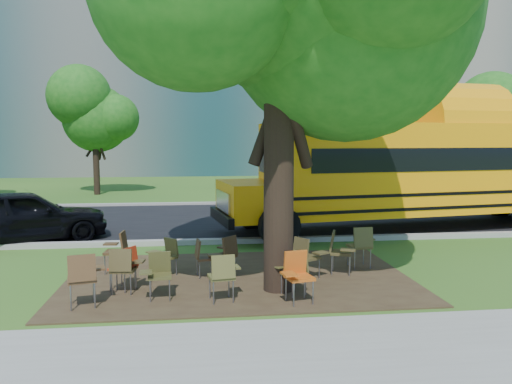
{
  "coord_description": "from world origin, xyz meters",
  "views": [
    {
      "loc": [
        0.17,
        -10.55,
        2.88
      ],
      "look_at": [
        1.84,
        3.56,
        1.36
      ],
      "focal_mm": 35.0,
      "sensor_mm": 36.0,
      "label": 1
    }
  ],
  "objects": [
    {
      "name": "ground",
      "position": [
        0.0,
        0.0,
        0.0
      ],
      "size": [
        160.0,
        160.0,
        0.0
      ],
      "primitive_type": "plane",
      "color": "#27551A",
      "rests_on": "ground"
    },
    {
      "name": "dirt_patch",
      "position": [
        1.0,
        -0.5,
        0.01
      ],
      "size": [
        7.0,
        4.5,
        0.03
      ],
      "primitive_type": "cube",
      "color": "#382819",
      "rests_on": "ground"
    },
    {
      "name": "asphalt_road",
      "position": [
        0.0,
        7.0,
        0.02
      ],
      "size": [
        80.0,
        8.0,
        0.04
      ],
      "primitive_type": "cube",
      "color": "black",
      "rests_on": "ground"
    },
    {
      "name": "kerb_near",
      "position": [
        0.0,
        3.0,
        0.07
      ],
      "size": [
        80.0,
        0.25,
        0.14
      ],
      "primitive_type": "cube",
      "color": "gray",
      "rests_on": "ground"
    },
    {
      "name": "kerb_far",
      "position": [
        0.0,
        11.1,
        0.07
      ],
      "size": [
        80.0,
        0.25,
        0.14
      ],
      "primitive_type": "cube",
      "color": "gray",
      "rests_on": "ground"
    },
    {
      "name": "building_main",
      "position": [
        -8.0,
        36.0,
        11.0
      ],
      "size": [
        38.0,
        16.0,
        22.0
      ],
      "primitive_type": "cube",
      "color": "#63625E",
      "rests_on": "ground"
    },
    {
      "name": "building_right",
      "position": [
        24.0,
        38.0,
        12.5
      ],
      "size": [
        30.0,
        16.0,
        25.0
      ],
      "primitive_type": "cube",
      "color": "gray",
      "rests_on": "ground"
    },
    {
      "name": "bg_tree_2",
      "position": [
        -5.0,
        16.0,
        4.21
      ],
      "size": [
        4.8,
        4.8,
        6.62
      ],
      "color": "black",
      "rests_on": "ground"
    },
    {
      "name": "bg_tree_3",
      "position": [
        8.0,
        14.0,
        5.03
      ],
      "size": [
        5.6,
        5.6,
        7.84
      ],
      "color": "black",
      "rests_on": "ground"
    },
    {
      "name": "school_bus",
      "position": [
        8.26,
        4.74,
        1.94
      ],
      "size": [
        13.95,
        5.0,
        3.35
      ],
      "rotation": [
        0.0,
        0.0,
        0.16
      ],
      "color": "#FF9B08",
      "rests_on": "ground"
    },
    {
      "name": "chair_0",
      "position": [
        -1.76,
        -2.03,
        0.6
      ],
      "size": [
        0.66,
        0.7,
        0.97
      ],
      "rotation": [
        0.0,
        0.0,
        0.25
      ],
      "color": "#50351C",
      "rests_on": "ground"
    },
    {
      "name": "chair_1",
      "position": [
        -1.2,
        -1.32,
        0.55
      ],
      "size": [
        0.62,
        0.52,
        0.89
      ],
      "rotation": [
        0.0,
        0.0,
        -0.11
      ],
      "color": "#453A1D",
      "rests_on": "ground"
    },
    {
      "name": "chair_2",
      "position": [
        -1.19,
        -1.1,
        0.53
      ],
      "size": [
        0.57,
        0.72,
        0.86
      ],
      "rotation": [
        0.0,
        0.0,
        1.05
      ],
      "color": "#AE2C12",
      "rests_on": "ground"
    },
    {
      "name": "chair_3",
      "position": [
        -0.55,
        -1.68,
        0.53
      ],
      "size": [
        0.56,
        0.53,
        0.86
      ],
      "rotation": [
        0.0,
        0.0,
        3.2
      ],
      "color": "#42401C",
      "rests_on": "ground"
    },
    {
      "name": "chair_4",
      "position": [
        0.6,
        -2.02,
        0.55
      ],
      "size": [
        0.6,
        0.6,
        0.89
      ],
      "rotation": [
        0.0,
        0.0,
        0.16
      ],
      "color": "brown",
      "rests_on": "ground"
    },
    {
      "name": "chair_5",
      "position": [
        1.88,
        -2.18,
        0.57
      ],
      "size": [
        0.62,
        0.64,
        0.92
      ],
      "rotation": [
        0.0,
        0.0,
        3.34
      ],
      "color": "#BA5113",
      "rests_on": "ground"
    },
    {
      "name": "chair_6",
      "position": [
        1.94,
        -1.71,
        0.5
      ],
      "size": [
        0.66,
        0.55,
        0.81
      ],
      "rotation": [
        0.0,
        0.0,
        2.08
      ],
      "color": "#4F4A22",
      "rests_on": "ground"
    },
    {
      "name": "chair_7",
      "position": [
        2.36,
        -0.78,
        0.55
      ],
      "size": [
        0.74,
        0.6,
        0.89
      ],
      "rotation": [
        0.0,
        0.0,
        -1.02
      ],
      "color": "#443B1D",
      "rests_on": "ground"
    },
    {
      "name": "chair_8",
      "position": [
        -1.54,
        0.21,
        0.56
      ],
      "size": [
        0.54,
        0.63,
        0.91
      ],
      "rotation": [
        0.0,
        0.0,
        1.49
      ],
      "color": "#432D17",
      "rests_on": "ground"
    },
    {
      "name": "chair_9",
      "position": [
        -0.49,
        -0.16,
        0.5
      ],
      "size": [
        0.69,
        0.55,
        0.81
      ],
      "rotation": [
        0.0,
        0.0,
        2.34
      ],
      "color": "#48441F",
      "rests_on": "ground"
    },
    {
      "name": "chair_10",
      "position": [
        0.28,
        -0.4,
        0.5
      ],
      "size": [
        0.55,
        0.55,
        0.82
      ],
      "rotation": [
        0.0,
        0.0,
        -1.41
      ],
      "color": "#4A311A",
      "rests_on": "ground"
    },
    {
      "name": "chair_11",
      "position": [
        0.74,
        -0.48,
        0.56
      ],
      "size": [
        0.62,
        0.78,
        0.91
      ],
      "rotation": [
        0.0,
        0.0,
        0.82
      ],
      "color": "#3D2915",
      "rests_on": "ground"
    },
    {
      "name": "chair_12",
      "position": [
        3.12,
        -0.48,
        0.58
      ],
      "size": [
        0.58,
        0.74,
        0.93
      ],
      "rotation": [
        0.0,
        0.0,
        4.37
      ],
      "color": "#483F1F",
      "rests_on": "ground"
    },
    {
      "name": "chair_13",
      "position": [
        3.78,
        -0.04,
        0.59
      ],
      "size": [
        0.63,
        0.61,
        0.96
      ],
      "rotation": [
        0.0,
        0.0,
        0.09
      ],
      "color": "#49461F",
      "rests_on": "ground"
    },
    {
      "name": "black_car",
      "position": [
        -4.63,
        3.8,
        0.75
      ],
      "size": [
        4.76,
        3.34,
        1.51
      ],
      "primitive_type": "imported",
      "rotation": [
        0.0,
        0.0,
        1.96
      ],
      "color": "black",
      "rests_on": "ground"
    }
  ]
}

